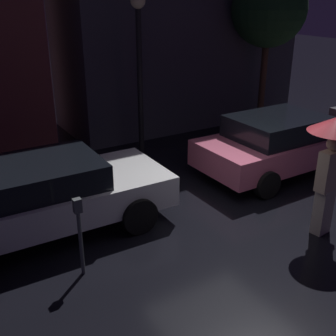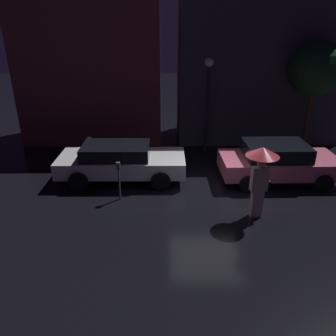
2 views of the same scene
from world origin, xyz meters
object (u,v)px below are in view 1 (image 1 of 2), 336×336
parked_car_white (42,195)px  parking_meter (80,229)px  pedestrian_with_umbrella (333,150)px  street_lamp_near (139,54)px  parked_car_pink (280,143)px

parked_car_white → parking_meter: size_ratio=3.49×
parked_car_white → pedestrian_with_umbrella: 5.11m
parked_car_white → parking_meter: parked_car_white is taller
pedestrian_with_umbrella → parked_car_white: bearing=-38.5°
pedestrian_with_umbrella → street_lamp_near: size_ratio=0.54×
parking_meter → street_lamp_near: size_ratio=0.32×
pedestrian_with_umbrella → parking_meter: bearing=-21.5°
parked_car_white → parked_car_pink: parked_car_pink is taller
parked_car_pink → parking_meter: size_ratio=3.20×
parked_car_pink → street_lamp_near: (-2.28, 2.78, 1.91)m
parking_meter → pedestrian_with_umbrella: bearing=-14.9°
parking_meter → parked_car_pink: bearing=14.0°
parked_car_pink → parking_meter: 5.70m
parked_car_pink → pedestrian_with_umbrella: (-1.39, -2.48, 0.87)m
parked_car_pink → pedestrian_with_umbrella: size_ratio=1.91×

